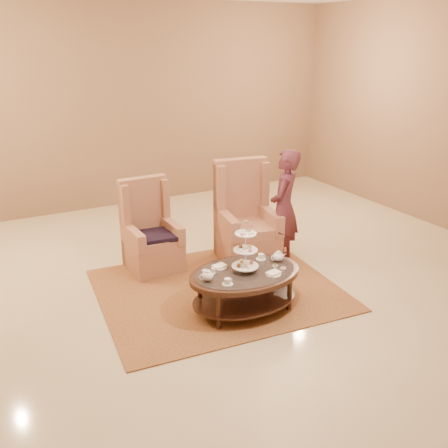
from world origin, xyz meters
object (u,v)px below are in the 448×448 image
tea_table (245,278)px  person (284,208)px  armchair_left (150,239)px  armchair_right (245,227)px

tea_table → person: bearing=39.5°
armchair_left → person: bearing=-24.5°
armchair_left → armchair_right: size_ratio=0.87×
person → tea_table: bearing=-3.0°
tea_table → armchair_left: (-0.53, 1.55, 0.01)m
armchair_left → tea_table: bearing=-73.5°
tea_table → armchair_right: 1.42m
person → armchair_left: bearing=-64.1°
armchair_left → armchair_right: armchair_right is taller
armchair_right → person: size_ratio=0.88×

